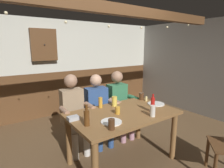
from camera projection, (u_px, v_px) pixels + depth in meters
ground_plane at (118, 157)px, 2.82m from camera, size 6.62×6.62×0.00m
back_wall_upper at (60, 46)px, 4.40m from camera, size 5.52×0.12×1.23m
back_wall_wainscot at (62, 92)px, 4.64m from camera, size 5.52×0.12×1.07m
side_wall_concrete at (218, 70)px, 4.15m from camera, size 0.12×4.68×2.31m
ceiling_beam at (107, 8)px, 2.61m from camera, size 4.96×0.14×0.16m
dining_table at (123, 120)px, 2.61m from camera, size 1.51×0.92×0.77m
person_0 at (74, 110)px, 2.90m from camera, size 0.50×0.49×1.26m
person_1 at (98, 106)px, 3.16m from camera, size 0.54×0.54×1.22m
person_2 at (119, 101)px, 3.41m from camera, size 0.50×0.52×1.24m
table_candle at (146, 99)px, 3.11m from camera, size 0.04×0.04×0.08m
condiment_caddy at (73, 118)px, 2.31m from camera, size 0.14×0.10×0.05m
plate_0 at (156, 104)px, 2.94m from camera, size 0.27×0.27×0.01m
plate_1 at (111, 122)px, 2.24m from camera, size 0.26×0.26×0.01m
bottle_0 at (153, 105)px, 2.57m from camera, size 0.06×0.06×0.27m
bottle_1 at (87, 117)px, 2.14m from camera, size 0.07×0.07×0.26m
pint_glass_0 at (118, 110)px, 2.52m from camera, size 0.07×0.07×0.11m
pint_glass_1 at (153, 111)px, 2.42m from camera, size 0.07×0.07×0.15m
pint_glass_2 at (141, 96)px, 3.17m from camera, size 0.08×0.08×0.12m
pint_glass_3 at (114, 101)px, 2.84m from camera, size 0.08×0.08×0.15m
pint_glass_4 at (100, 103)px, 2.77m from camera, size 0.06×0.06×0.16m
pint_glass_5 at (111, 124)px, 2.04m from camera, size 0.08×0.08×0.12m
wall_dart_cabinet at (44, 45)px, 4.06m from camera, size 0.56×0.15×0.70m
string_lights at (109, 22)px, 2.61m from camera, size 3.90×0.04×0.17m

